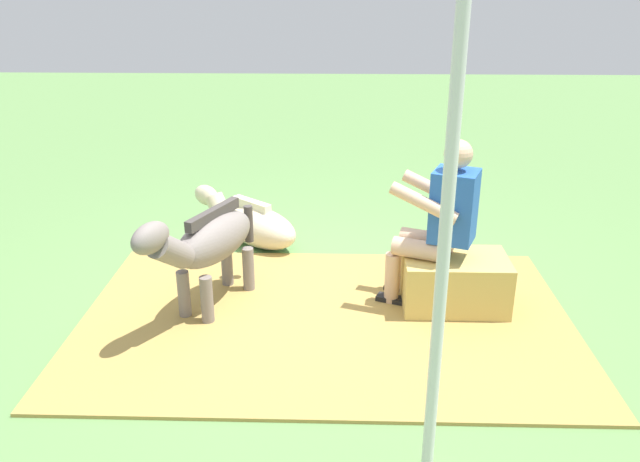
{
  "coord_description": "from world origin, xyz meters",
  "views": [
    {
      "loc": [
        -0.2,
        4.34,
        2.35
      ],
      "look_at": [
        -0.07,
        -0.09,
        0.55
      ],
      "focal_mm": 35.85,
      "sensor_mm": 36.0,
      "label": 1
    }
  ],
  "objects": [
    {
      "name": "ground_plane",
      "position": [
        0.0,
        0.0,
        0.0
      ],
      "size": [
        24.0,
        24.0,
        0.0
      ],
      "primitive_type": "plane",
      "color": "#608C4C"
    },
    {
      "name": "tent_pole_left",
      "position": [
        -0.67,
        1.75,
        1.17
      ],
      "size": [
        0.06,
        0.06,
        2.35
      ],
      "primitive_type": "cylinder",
      "color": "silver",
      "rests_on": "ground"
    },
    {
      "name": "hay_bale",
      "position": [
        -1.07,
        0.07,
        0.21
      ],
      "size": [
        0.76,
        0.49,
        0.42
      ],
      "primitive_type": "cube",
      "color": "tan",
      "rests_on": "ground"
    },
    {
      "name": "person_seated",
      "position": [
        -0.92,
        0.03,
        0.7
      ],
      "size": [
        0.72,
        0.57,
        1.3
      ],
      "color": "#D8AD8C",
      "rests_on": "ground"
    },
    {
      "name": "hay_patch",
      "position": [
        -0.12,
        0.29,
        0.01
      ],
      "size": [
        3.54,
        2.28,
        0.02
      ],
      "primitive_type": "cube",
      "color": "#AD8C47",
      "rests_on": "ground"
    },
    {
      "name": "pony_lying",
      "position": [
        0.61,
        -1.15,
        0.19
      ],
      "size": [
        1.2,
        1.07,
        0.42
      ],
      "color": "beige",
      "rests_on": "ground"
    },
    {
      "name": "pony_standing",
      "position": [
        0.74,
        0.14,
        0.54
      ],
      "size": [
        0.73,
        1.26,
        0.9
      ],
      "color": "slate",
      "rests_on": "ground"
    }
  ]
}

